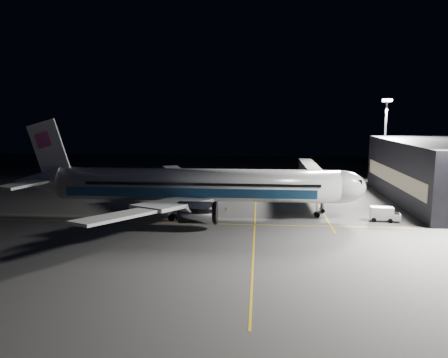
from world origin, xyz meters
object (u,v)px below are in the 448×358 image
floodlight_mast_north (385,135)px  service_truck (384,214)px  safety_cone_c (226,208)px  baggage_tug (197,197)px  safety_cone_a (201,208)px  safety_cone_b (169,207)px  jet_bridge (314,175)px  airliner (191,185)px

floodlight_mast_north → service_truck: floodlight_mast_north is taller
safety_cone_c → baggage_tug: bearing=129.6°
safety_cone_a → safety_cone_b: size_ratio=1.00×
jet_bridge → safety_cone_c: jet_bridge is taller
safety_cone_b → safety_cone_c: safety_cone_b is taller
airliner → safety_cone_a: (1.16, 4.00, -4.82)m
service_truck → safety_cone_a: bearing=176.9°
floodlight_mast_north → baggage_tug: 47.83m
service_truck → safety_cone_c: 27.17m
airliner → service_truck: (32.21, -2.06, -3.89)m
safety_cone_b → safety_cone_c: size_ratio=1.15×
jet_bridge → safety_cone_b: jet_bridge is taller
safety_cone_c → jet_bridge: bearing=38.9°
service_truck → safety_cone_b: bearing=178.7°
safety_cone_c → airliner: bearing=-144.5°
airliner → floodlight_mast_north: size_ratio=2.97×
safety_cone_a → safety_cone_b: safety_cone_b is taller
airliner → jet_bridge: 29.31m
safety_cone_a → floodlight_mast_north: bearing=35.0°
airliner → service_truck: 32.51m
floodlight_mast_north → baggage_tug: size_ratio=9.57×
jet_bridge → safety_cone_b: 31.49m
safety_cone_a → jet_bridge: bearing=32.7°
jet_bridge → service_truck: bearing=-65.6°
floodlight_mast_north → baggage_tug: floodlight_mast_north is taller
baggage_tug → safety_cone_c: 10.34m
safety_cone_a → safety_cone_c: 4.61m
baggage_tug → floodlight_mast_north: bearing=26.7°
airliner → safety_cone_b: 7.88m
airliner → safety_cone_c: size_ratio=104.10×
safety_cone_b → safety_cone_c: 10.55m
jet_bridge → safety_cone_a: (-21.92, -14.06, -4.24)m
airliner → jet_bridge: bearing=38.0°
airliner → baggage_tug: 12.89m
safety_cone_b → safety_cone_c: (10.55, 0.10, -0.05)m
safety_cone_a → safety_cone_b: 5.94m
service_truck → safety_cone_a: (-31.05, 6.06, -0.94)m
floodlight_mast_north → safety_cone_c: size_ratio=35.05×
floodlight_mast_north → safety_cone_a: (-39.92, -27.99, -12.03)m
service_truck → safety_cone_a: size_ratio=7.19×
service_truck → safety_cone_c: (-26.44, 6.17, -0.98)m
jet_bridge → baggage_tug: bearing=-165.9°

